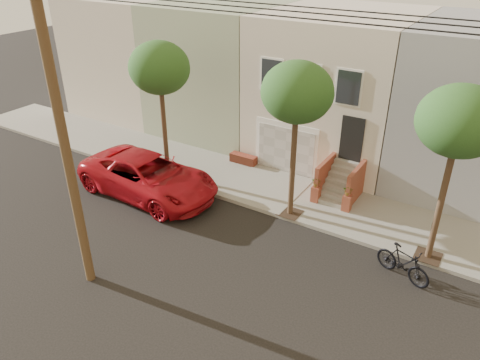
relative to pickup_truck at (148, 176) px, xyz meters
The scene contains 8 objects.
ground 5.68m from the pickup_truck, 23.18° to the right, with size 90.00×90.00×0.00m, color black.
sidewalk 6.10m from the pickup_truck, 31.36° to the left, with size 40.00×3.70×0.15m, color gray.
house_row 10.71m from the pickup_truck, 60.13° to the left, with size 33.10×11.70×7.00m.
tree_left 4.68m from the pickup_truck, 101.49° to the left, with size 2.70×2.57×6.30m.
tree_mid 7.72m from the pickup_truck, 15.37° to the left, with size 2.70×2.57×6.30m.
tree_right 12.55m from the pickup_truck, ahead, with size 2.70×2.57×6.30m.
pickup_truck is the anchor object (origin of this frame).
motorcycle 11.09m from the pickup_truck, ahead, with size 0.57×2.02×1.22m, color black.
Camera 1 is at (7.74, -10.84, 10.34)m, focal length 34.33 mm.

